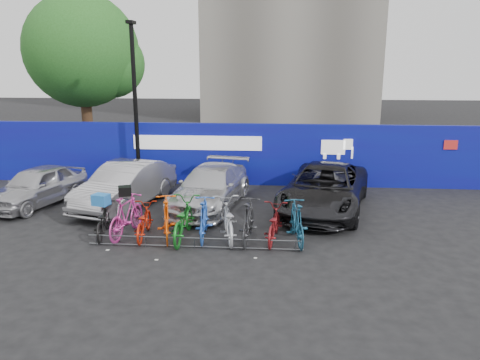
# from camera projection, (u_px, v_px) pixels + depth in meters

# --- Properties ---
(ground) EXTENTS (100.00, 100.00, 0.00)m
(ground) POSITION_uv_depth(u_px,v_px,m) (198.00, 240.00, 12.66)
(ground) COLOR black
(ground) RESTS_ON ground
(hoarding) EXTENTS (22.00, 0.18, 2.40)m
(hoarding) POSITION_uv_depth(u_px,v_px,m) (223.00, 154.00, 18.16)
(hoarding) COLOR #0B1B97
(hoarding) RESTS_ON ground
(tree) EXTENTS (5.40, 5.20, 7.80)m
(tree) POSITION_uv_depth(u_px,v_px,m) (87.00, 53.00, 21.66)
(tree) COLOR #382314
(tree) RESTS_ON ground
(lamppost) EXTENTS (0.25, 0.50, 6.11)m
(lamppost) POSITION_uv_depth(u_px,v_px,m) (135.00, 101.00, 17.32)
(lamppost) COLOR black
(lamppost) RESTS_ON ground
(bike_rack) EXTENTS (5.60, 0.03, 0.30)m
(bike_rack) POSITION_uv_depth(u_px,v_px,m) (194.00, 242.00, 12.04)
(bike_rack) COLOR #595B60
(bike_rack) RESTS_ON ground
(car_0) EXTENTS (2.52, 4.11, 1.31)m
(car_0) POSITION_uv_depth(u_px,v_px,m) (37.00, 186.00, 15.64)
(car_0) COLOR #B0AFB4
(car_0) RESTS_ON ground
(car_1) EXTENTS (2.63, 4.65, 1.45)m
(car_1) POSITION_uv_depth(u_px,v_px,m) (126.00, 185.00, 15.46)
(car_1) COLOR #A2A1A6
(car_1) RESTS_ON ground
(car_2) EXTENTS (2.64, 4.83, 1.33)m
(car_2) POSITION_uv_depth(u_px,v_px,m) (210.00, 187.00, 15.43)
(car_2) COLOR silver
(car_2) RESTS_ON ground
(car_3) EXTENTS (3.62, 5.69, 1.46)m
(car_3) POSITION_uv_depth(u_px,v_px,m) (325.00, 188.00, 15.01)
(car_3) COLOR black
(car_3) RESTS_ON ground
(bike_0) EXTENTS (0.90, 1.78, 0.89)m
(bike_0) POSITION_uv_depth(u_px,v_px,m) (103.00, 221.00, 12.84)
(bike_0) COLOR black
(bike_0) RESTS_ON ground
(bike_1) EXTENTS (0.86, 2.00, 1.16)m
(bike_1) POSITION_uv_depth(u_px,v_px,m) (126.00, 216.00, 12.83)
(bike_1) COLOR #D13598
(bike_1) RESTS_ON ground
(bike_2) EXTENTS (0.75, 1.79, 0.92)m
(bike_2) POSITION_uv_depth(u_px,v_px,m) (143.00, 221.00, 12.73)
(bike_2) COLOR red
(bike_2) RESTS_ON ground
(bike_3) EXTENTS (0.97, 2.00, 1.16)m
(bike_3) POSITION_uv_depth(u_px,v_px,m) (167.00, 218.00, 12.64)
(bike_3) COLOR #FF570C
(bike_3) RESTS_ON ground
(bike_4) EXTENTS (0.78, 2.13, 1.11)m
(bike_4) POSITION_uv_depth(u_px,v_px,m) (183.00, 220.00, 12.58)
(bike_4) COLOR #146F1C
(bike_4) RESTS_ON ground
(bike_5) EXTENTS (0.64, 1.89, 1.12)m
(bike_5) POSITION_uv_depth(u_px,v_px,m) (204.00, 219.00, 12.64)
(bike_5) COLOR blue
(bike_5) RESTS_ON ground
(bike_6) EXTENTS (1.11, 2.15, 1.08)m
(bike_6) POSITION_uv_depth(u_px,v_px,m) (227.00, 220.00, 12.60)
(bike_6) COLOR #B7BABF
(bike_6) RESTS_ON ground
(bike_7) EXTENTS (0.67, 1.93, 1.14)m
(bike_7) POSITION_uv_depth(u_px,v_px,m) (248.00, 221.00, 12.46)
(bike_7) COLOR #28292B
(bike_7) RESTS_ON ground
(bike_8) EXTENTS (0.85, 1.88, 0.96)m
(bike_8) POSITION_uv_depth(u_px,v_px,m) (273.00, 224.00, 12.47)
(bike_8) COLOR maroon
(bike_8) RESTS_ON ground
(bike_9) EXTENTS (0.81, 1.94, 1.13)m
(bike_9) POSITION_uv_depth(u_px,v_px,m) (296.00, 222.00, 12.36)
(bike_9) COLOR navy
(bike_9) RESTS_ON ground
(cargo_crate) EXTENTS (0.49, 0.42, 0.30)m
(cargo_crate) POSITION_uv_depth(u_px,v_px,m) (101.00, 200.00, 12.69)
(cargo_crate) COLOR blue
(cargo_crate) RESTS_ON bike_0
(cargo_topcase) EXTENTS (0.42, 0.40, 0.25)m
(cargo_topcase) POSITION_uv_depth(u_px,v_px,m) (125.00, 191.00, 12.65)
(cargo_topcase) COLOR black
(cargo_topcase) RESTS_ON bike_1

